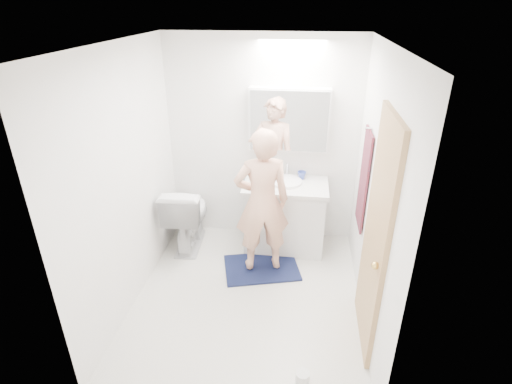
% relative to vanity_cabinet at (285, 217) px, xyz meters
% --- Properties ---
extents(floor, '(2.50, 2.50, 0.00)m').
position_rel_vanity_cabinet_xyz_m(floor, '(-0.30, -0.96, -0.39)').
color(floor, silver).
rests_on(floor, ground).
extents(ceiling, '(2.50, 2.50, 0.00)m').
position_rel_vanity_cabinet_xyz_m(ceiling, '(-0.30, -0.96, 2.01)').
color(ceiling, white).
rests_on(ceiling, floor).
extents(wall_back, '(2.50, 0.00, 2.50)m').
position_rel_vanity_cabinet_xyz_m(wall_back, '(-0.30, 0.29, 0.81)').
color(wall_back, white).
rests_on(wall_back, floor).
extents(wall_front, '(2.50, 0.00, 2.50)m').
position_rel_vanity_cabinet_xyz_m(wall_front, '(-0.30, -2.21, 0.81)').
color(wall_front, white).
rests_on(wall_front, floor).
extents(wall_left, '(0.00, 2.50, 2.50)m').
position_rel_vanity_cabinet_xyz_m(wall_left, '(-1.40, -0.96, 0.81)').
color(wall_left, white).
rests_on(wall_left, floor).
extents(wall_right, '(0.00, 2.50, 2.50)m').
position_rel_vanity_cabinet_xyz_m(wall_right, '(0.80, -0.96, 0.81)').
color(wall_right, white).
rests_on(wall_right, floor).
extents(vanity_cabinet, '(0.90, 0.55, 0.78)m').
position_rel_vanity_cabinet_xyz_m(vanity_cabinet, '(0.00, 0.00, 0.00)').
color(vanity_cabinet, silver).
rests_on(vanity_cabinet, floor).
extents(countertop, '(0.95, 0.58, 0.04)m').
position_rel_vanity_cabinet_xyz_m(countertop, '(0.00, -0.00, 0.41)').
color(countertop, white).
rests_on(countertop, vanity_cabinet).
extents(sink_basin, '(0.36, 0.36, 0.03)m').
position_rel_vanity_cabinet_xyz_m(sink_basin, '(0.00, 0.03, 0.45)').
color(sink_basin, white).
rests_on(sink_basin, countertop).
extents(faucet, '(0.02, 0.02, 0.16)m').
position_rel_vanity_cabinet_xyz_m(faucet, '(0.00, 0.22, 0.51)').
color(faucet, silver).
rests_on(faucet, countertop).
extents(medicine_cabinet, '(0.88, 0.14, 0.70)m').
position_rel_vanity_cabinet_xyz_m(medicine_cabinet, '(0.00, 0.21, 1.11)').
color(medicine_cabinet, white).
rests_on(medicine_cabinet, wall_back).
extents(mirror_panel, '(0.84, 0.01, 0.66)m').
position_rel_vanity_cabinet_xyz_m(mirror_panel, '(0.00, 0.13, 1.11)').
color(mirror_panel, silver).
rests_on(mirror_panel, medicine_cabinet).
extents(toilet, '(0.50, 0.82, 0.81)m').
position_rel_vanity_cabinet_xyz_m(toilet, '(-1.14, -0.11, 0.01)').
color(toilet, silver).
rests_on(toilet, floor).
extents(bath_rug, '(0.91, 0.74, 0.02)m').
position_rel_vanity_cabinet_xyz_m(bath_rug, '(-0.21, -0.50, -0.38)').
color(bath_rug, '#162045').
rests_on(bath_rug, floor).
extents(person, '(0.65, 0.51, 1.57)m').
position_rel_vanity_cabinet_xyz_m(person, '(-0.21, -0.50, 0.44)').
color(person, '#E1A587').
rests_on(person, bath_rug).
extents(door, '(0.04, 0.80, 2.00)m').
position_rel_vanity_cabinet_xyz_m(door, '(0.78, -1.31, 0.61)').
color(door, tan).
rests_on(door, wall_right).
extents(door_knob, '(0.06, 0.06, 0.06)m').
position_rel_vanity_cabinet_xyz_m(door_knob, '(0.74, -1.61, 0.56)').
color(door_knob, gold).
rests_on(door_knob, door).
extents(towel, '(0.02, 0.42, 1.00)m').
position_rel_vanity_cabinet_xyz_m(towel, '(0.78, -0.41, 0.71)').
color(towel, '#111937').
rests_on(towel, wall_right).
extents(towel_hook, '(0.07, 0.02, 0.02)m').
position_rel_vanity_cabinet_xyz_m(towel_hook, '(0.77, -0.41, 1.23)').
color(towel_hook, silver).
rests_on(towel_hook, wall_right).
extents(soap_bottle_a, '(0.10, 0.10, 0.20)m').
position_rel_vanity_cabinet_xyz_m(soap_bottle_a, '(-0.35, 0.15, 0.53)').
color(soap_bottle_a, '#CFCD86').
rests_on(soap_bottle_a, countertop).
extents(soap_bottle_b, '(0.10, 0.10, 0.16)m').
position_rel_vanity_cabinet_xyz_m(soap_bottle_b, '(-0.20, 0.18, 0.51)').
color(soap_bottle_b, '#558DB7').
rests_on(soap_bottle_b, countertop).
extents(toothbrush_cup, '(0.10, 0.10, 0.09)m').
position_rel_vanity_cabinet_xyz_m(toothbrush_cup, '(0.17, 0.16, 0.48)').
color(toothbrush_cup, '#384CA9').
rests_on(toothbrush_cup, countertop).
extents(toilet_paper_roll, '(0.11, 0.11, 0.10)m').
position_rel_vanity_cabinet_xyz_m(toilet_paper_roll, '(0.26, -1.90, -0.34)').
color(toilet_paper_roll, white).
rests_on(toilet_paper_roll, floor).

